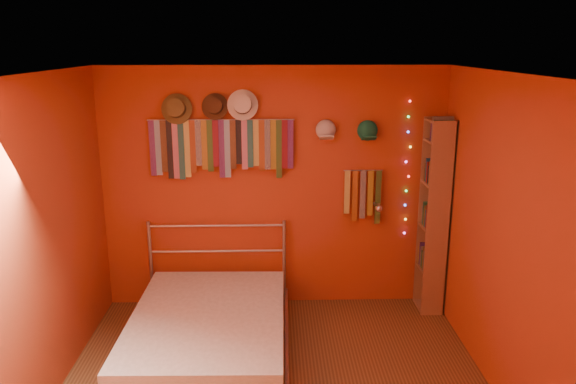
{
  "coord_description": "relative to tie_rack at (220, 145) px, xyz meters",
  "views": [
    {
      "loc": [
        -0.01,
        -3.84,
        2.7
      ],
      "look_at": [
        0.12,
        0.9,
        1.45
      ],
      "focal_mm": 35.0,
      "sensor_mm": 36.0,
      "label": 1
    }
  ],
  "objects": [
    {
      "name": "cap_white",
      "position": [
        1.05,
        0.01,
        0.15
      ],
      "size": [
        0.19,
        0.24,
        0.19
      ],
      "color": "silver",
      "rests_on": "back_wall"
    },
    {
      "name": "small_tie_rack",
      "position": [
        1.45,
        0.0,
        -0.51
      ],
      "size": [
        0.4,
        0.03,
        0.57
      ],
      "color": "#ADADB2",
      "rests_on": "back_wall"
    },
    {
      "name": "cap_green",
      "position": [
        1.47,
        0.01,
        0.14
      ],
      "size": [
        0.19,
        0.24,
        0.19
      ],
      "color": "#186E4D",
      "rests_on": "back_wall"
    },
    {
      "name": "left_wall",
      "position": [
        -1.22,
        -1.69,
        -0.47
      ],
      "size": [
        0.02,
        3.5,
        2.5
      ],
      "primitive_type": "cube",
      "color": "maroon",
      "rests_on": "ground"
    },
    {
      "name": "tie_rack",
      "position": [
        0.0,
        0.0,
        0.0
      ],
      "size": [
        1.45,
        0.03,
        0.6
      ],
      "color": "#ADADB2",
      "rests_on": "back_wall"
    },
    {
      "name": "bookshelf",
      "position": [
        2.19,
        -0.16,
        -0.7
      ],
      "size": [
        0.25,
        0.34,
        2.0
      ],
      "color": "#956443",
      "rests_on": "ground"
    },
    {
      "name": "back_wall",
      "position": [
        0.53,
        0.06,
        -0.47
      ],
      "size": [
        3.5,
        0.02,
        2.5
      ],
      "primitive_type": "cube",
      "color": "maroon",
      "rests_on": "ground"
    },
    {
      "name": "fedora_olive",
      "position": [
        -0.41,
        -0.03,
        0.37
      ],
      "size": [
        0.3,
        0.16,
        0.3
      ],
      "rotation": [
        1.36,
        0.0,
        0.0
      ],
      "color": "brown",
      "rests_on": "back_wall"
    },
    {
      "name": "fedora_white",
      "position": [
        0.23,
        -0.03,
        0.41
      ],
      "size": [
        0.3,
        0.16,
        0.3
      ],
      "rotation": [
        1.36,
        0.0,
        0.0
      ],
      "color": "white",
      "rests_on": "back_wall"
    },
    {
      "name": "fedora_brown",
      "position": [
        -0.04,
        -0.03,
        0.39
      ],
      "size": [
        0.26,
        0.14,
        0.26
      ],
      "rotation": [
        1.36,
        0.0,
        0.0
      ],
      "color": "#442A18",
      "rests_on": "back_wall"
    },
    {
      "name": "fairy_lights",
      "position": [
        1.89,
        0.02,
        -0.26
      ],
      "size": [
        0.06,
        0.02,
        1.4
      ],
      "color": "#FF3333",
      "rests_on": "back_wall"
    },
    {
      "name": "ceiling",
      "position": [
        0.53,
        -1.69,
        0.78
      ],
      "size": [
        3.5,
        3.5,
        0.02
      ],
      "primitive_type": "cube",
      "color": "white",
      "rests_on": "back_wall"
    },
    {
      "name": "reading_lamp",
      "position": [
        1.58,
        -0.16,
        -0.61
      ],
      "size": [
        0.07,
        0.3,
        0.09
      ],
      "color": "#ADADB2",
      "rests_on": "back_wall"
    },
    {
      "name": "bed",
      "position": [
        -0.06,
        -1.02,
        -1.5
      ],
      "size": [
        1.46,
        1.97,
        0.94
      ],
      "rotation": [
        0.0,
        0.0,
        -0.02
      ],
      "color": "#ADADB2",
      "rests_on": "ground"
    },
    {
      "name": "right_wall",
      "position": [
        2.28,
        -1.69,
        -0.47
      ],
      "size": [
        0.02,
        3.5,
        2.5
      ],
      "primitive_type": "cube",
      "color": "maroon",
      "rests_on": "ground"
    }
  ]
}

